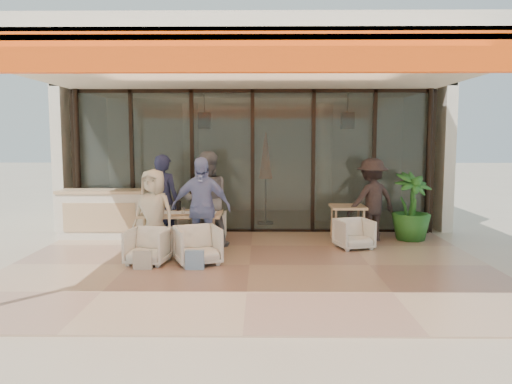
# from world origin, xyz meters

# --- Properties ---
(ground) EXTENTS (70.00, 70.00, 0.00)m
(ground) POSITION_xyz_m (0.00, 0.00, 0.00)
(ground) COLOR #C6B293
(ground) RESTS_ON ground
(terrace_floor) EXTENTS (8.00, 6.00, 0.01)m
(terrace_floor) POSITION_xyz_m (0.00, 0.00, 0.01)
(terrace_floor) COLOR tan
(terrace_floor) RESTS_ON ground
(terrace_structure) EXTENTS (8.00, 6.00, 3.40)m
(terrace_structure) POSITION_xyz_m (0.00, -0.26, 3.25)
(terrace_structure) COLOR silver
(terrace_structure) RESTS_ON ground
(glass_storefront) EXTENTS (8.08, 0.10, 3.20)m
(glass_storefront) POSITION_xyz_m (0.00, 3.00, 1.60)
(glass_storefront) COLOR #9EADA3
(glass_storefront) RESTS_ON ground
(interior_block) EXTENTS (9.05, 3.62, 3.52)m
(interior_block) POSITION_xyz_m (0.01, 5.31, 2.23)
(interior_block) COLOR silver
(interior_block) RESTS_ON ground
(host_counter) EXTENTS (1.85, 0.65, 1.04)m
(host_counter) POSITION_xyz_m (-3.15, 2.30, 0.53)
(host_counter) COLOR silver
(host_counter) RESTS_ON ground
(dining_table) EXTENTS (1.50, 0.90, 0.93)m
(dining_table) POSITION_xyz_m (-1.30, 1.05, 0.69)
(dining_table) COLOR #D4B781
(dining_table) RESTS_ON ground
(chair_far_left) EXTENTS (0.86, 0.83, 0.74)m
(chair_far_left) POSITION_xyz_m (-1.71, 2.00, 0.37)
(chair_far_left) COLOR white
(chair_far_left) RESTS_ON ground
(chair_far_right) EXTENTS (0.67, 0.63, 0.68)m
(chair_far_right) POSITION_xyz_m (-0.87, 2.00, 0.34)
(chair_far_right) COLOR white
(chair_far_right) RESTS_ON ground
(chair_near_left) EXTENTS (0.75, 0.71, 0.68)m
(chair_near_left) POSITION_xyz_m (-1.71, 0.10, 0.34)
(chair_near_left) COLOR white
(chair_near_left) RESTS_ON ground
(chair_near_right) EXTENTS (0.89, 0.87, 0.72)m
(chair_near_right) POSITION_xyz_m (-0.87, 0.10, 0.36)
(chair_near_right) COLOR white
(chair_near_right) RESTS_ON ground
(diner_navy) EXTENTS (0.77, 0.64, 1.82)m
(diner_navy) POSITION_xyz_m (-1.71, 1.50, 0.91)
(diner_navy) COLOR #181A35
(diner_navy) RESTS_ON ground
(diner_grey) EXTENTS (1.05, 0.90, 1.87)m
(diner_grey) POSITION_xyz_m (-0.87, 1.50, 0.94)
(diner_grey) COLOR slate
(diner_grey) RESTS_ON ground
(diner_cream) EXTENTS (0.89, 0.71, 1.59)m
(diner_cream) POSITION_xyz_m (-1.71, 0.60, 0.79)
(diner_cream) COLOR beige
(diner_cream) RESTS_ON ground
(diner_periwinkle) EXTENTS (1.09, 0.52, 1.80)m
(diner_periwinkle) POSITION_xyz_m (-0.87, 0.60, 0.90)
(diner_periwinkle) COLOR #7B93CD
(diner_periwinkle) RESTS_ON ground
(tote_bag_cream) EXTENTS (0.30, 0.10, 0.34)m
(tote_bag_cream) POSITION_xyz_m (-1.71, -0.30, 0.17)
(tote_bag_cream) COLOR silver
(tote_bag_cream) RESTS_ON ground
(tote_bag_blue) EXTENTS (0.30, 0.10, 0.34)m
(tote_bag_blue) POSITION_xyz_m (-0.87, -0.30, 0.17)
(tote_bag_blue) COLOR #99BFD8
(tote_bag_blue) RESTS_ON ground
(side_table) EXTENTS (0.70, 0.70, 0.74)m
(side_table) POSITION_xyz_m (1.98, 2.05, 0.64)
(side_table) COLOR #D4B781
(side_table) RESTS_ON ground
(side_chair) EXTENTS (0.76, 0.74, 0.65)m
(side_chair) POSITION_xyz_m (1.98, 1.30, 0.33)
(side_chair) COLOR white
(side_chair) RESTS_ON ground
(standing_woman) EXTENTS (1.28, 1.03, 1.72)m
(standing_woman) POSITION_xyz_m (2.47, 2.06, 0.86)
(standing_woman) COLOR black
(standing_woman) RESTS_ON ground
(potted_palm) EXTENTS (1.05, 1.05, 1.43)m
(potted_palm) POSITION_xyz_m (3.30, 2.11, 0.71)
(potted_palm) COLOR #1E5919
(potted_palm) RESTS_ON ground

